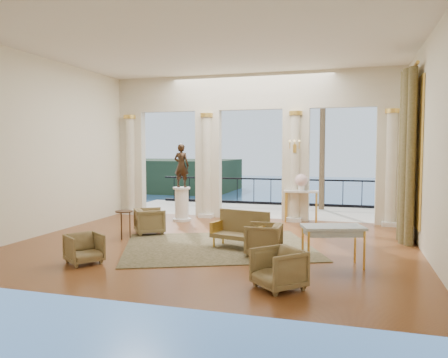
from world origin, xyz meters
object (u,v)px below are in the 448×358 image
(console_table, at_px, (301,196))
(armchair_b, at_px, (279,267))
(settee, at_px, (241,230))
(game_table, at_px, (333,230))
(armchair_a, at_px, (84,247))
(side_table, at_px, (124,215))
(armchair_d, at_px, (150,220))
(statue, at_px, (181,166))
(armchair_c, at_px, (264,238))
(pedestal, at_px, (182,205))

(console_table, bearing_deg, armchair_b, -85.95)
(settee, distance_m, game_table, 2.27)
(armchair_a, xyz_separation_m, settee, (2.57, 2.12, 0.09))
(side_table, bearing_deg, settee, -2.42)
(settee, bearing_deg, armchair_d, 175.64)
(statue, relative_size, side_table, 1.89)
(armchair_b, height_order, console_table, console_table)
(armchair_a, distance_m, console_table, 6.85)
(armchair_b, relative_size, game_table, 0.56)
(armchair_a, distance_m, armchair_d, 3.00)
(armchair_c, relative_size, settee, 0.54)
(armchair_b, distance_m, game_table, 1.78)
(armchair_b, distance_m, pedestal, 6.80)
(armchair_c, bearing_deg, game_table, 69.02)
(armchair_d, height_order, console_table, console_table)
(armchair_d, xyz_separation_m, game_table, (4.66, -1.89, 0.32))
(side_table, bearing_deg, console_table, 43.31)
(side_table, bearing_deg, armchair_b, -32.74)
(armchair_b, height_order, armchair_c, armchair_c)
(game_table, height_order, console_table, console_table)
(statue, distance_m, console_table, 3.71)
(settee, relative_size, console_table, 1.31)
(game_table, relative_size, console_table, 1.24)
(armchair_a, xyz_separation_m, statue, (-0.05, 5.13, 1.37))
(armchair_d, height_order, pedestal, pedestal)
(game_table, bearing_deg, armchair_d, 139.86)
(armchair_a, bearing_deg, armchair_d, 36.86)
(armchair_b, bearing_deg, settee, 159.98)
(armchair_d, relative_size, settee, 0.55)
(settee, distance_m, console_table, 3.89)
(armchair_c, relative_size, armchair_d, 0.99)
(pedestal, bearing_deg, armchair_d, -90.78)
(armchair_d, bearing_deg, armchair_c, -148.71)
(statue, distance_m, side_table, 3.10)
(armchair_b, bearing_deg, statue, 168.83)
(armchair_b, distance_m, statue, 6.93)
(armchair_c, xyz_separation_m, pedestal, (-3.22, 3.51, 0.13))
(armchair_d, xyz_separation_m, settee, (2.65, -0.87, 0.04))
(game_table, xyz_separation_m, side_table, (-4.97, 1.14, -0.09))
(armchair_c, distance_m, side_table, 3.63)
(pedestal, bearing_deg, statue, 180.00)
(armchair_d, distance_m, pedestal, 2.13)
(armchair_a, bearing_deg, armchair_c, -27.66)
(armchair_a, relative_size, game_table, 0.51)
(game_table, distance_m, pedestal, 6.13)
(statue, height_order, console_table, statue)
(armchair_d, bearing_deg, pedestal, -36.48)
(armchair_c, height_order, settee, settee)
(pedestal, bearing_deg, armchair_c, -47.45)
(armchair_c, height_order, statue, statue)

